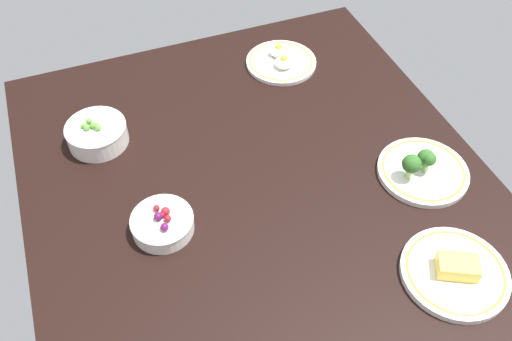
{
  "coord_description": "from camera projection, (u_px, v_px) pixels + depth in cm",
  "views": [
    {
      "loc": [
        -78.28,
        30.06,
        100.83
      ],
      "look_at": [
        0.0,
        0.0,
        6.0
      ],
      "focal_mm": 38.37,
      "sensor_mm": 36.0,
      "label": 1
    }
  ],
  "objects": [
    {
      "name": "dining_table",
      "position": [
        256.0,
        182.0,
        1.3
      ],
      "size": [
        114.18,
        105.36,
        4.0
      ],
      "primitive_type": "cube",
      "color": "black",
      "rests_on": "ground"
    },
    {
      "name": "plate_broccoli",
      "position": [
        422.0,
        169.0,
        1.27
      ],
      "size": [
        21.18,
        21.18,
        8.08
      ],
      "color": "white",
      "rests_on": "dining_table"
    },
    {
      "name": "bowl_peas",
      "position": [
        97.0,
        133.0,
        1.33
      ],
      "size": [
        14.87,
        14.87,
        6.65
      ],
      "color": "white",
      "rests_on": "dining_table"
    },
    {
      "name": "plate_eggs",
      "position": [
        281.0,
        61.0,
        1.55
      ],
      "size": [
        19.94,
        19.94,
        4.84
      ],
      "color": "white",
      "rests_on": "dining_table"
    },
    {
      "name": "plate_cheese",
      "position": [
        455.0,
        272.0,
        1.1
      ],
      "size": [
        21.7,
        21.7,
        4.98
      ],
      "color": "white",
      "rests_on": "dining_table"
    },
    {
      "name": "bowl_berries",
      "position": [
        162.0,
        223.0,
        1.16
      ],
      "size": [
        13.6,
        13.6,
        5.48
      ],
      "color": "white",
      "rests_on": "dining_table"
    }
  ]
}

